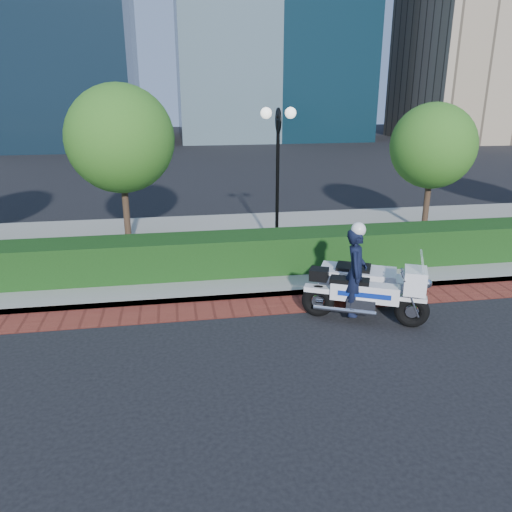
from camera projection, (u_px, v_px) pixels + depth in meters
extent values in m
plane|color=black|center=(280.00, 336.00, 10.31)|extent=(120.00, 120.00, 0.00)
cube|color=maroon|center=(267.00, 306.00, 11.71)|extent=(60.00, 1.00, 0.01)
cube|color=gray|center=(241.00, 246.00, 15.90)|extent=(60.00, 8.00, 0.15)
cube|color=black|center=(253.00, 252.00, 13.47)|extent=(18.00, 1.20, 1.00)
cylinder|color=black|center=(277.00, 245.00, 15.23)|extent=(0.30, 0.30, 0.30)
cylinder|color=black|center=(277.00, 185.00, 14.64)|extent=(0.10, 0.10, 3.70)
cylinder|color=black|center=(278.00, 120.00, 14.05)|extent=(0.04, 0.70, 0.70)
sphere|color=white|center=(266.00, 113.00, 13.93)|extent=(0.32, 0.32, 0.32)
sphere|color=white|center=(291.00, 113.00, 14.04)|extent=(0.32, 0.32, 0.32)
cylinder|color=#332319|center=(126.00, 211.00, 15.45)|extent=(0.20, 0.20, 2.17)
sphere|color=#236719|center=(120.00, 139.00, 14.74)|extent=(3.20, 3.20, 3.20)
cylinder|color=#332319|center=(427.00, 204.00, 17.05)|extent=(0.20, 0.20, 1.92)
sphere|color=#236719|center=(433.00, 146.00, 16.43)|extent=(2.80, 2.80, 2.80)
torus|color=black|center=(318.00, 301.00, 11.10)|extent=(0.76, 0.51, 0.74)
torus|color=black|center=(412.00, 311.00, 10.59)|extent=(0.76, 0.51, 0.74)
cube|color=silver|center=(365.00, 292.00, 10.74)|extent=(1.47, 0.94, 0.38)
cube|color=silver|center=(361.00, 303.00, 10.84)|extent=(0.74, 0.66, 0.31)
cube|color=silver|center=(415.00, 281.00, 10.37)|extent=(0.66, 0.74, 0.50)
cube|color=silver|center=(423.00, 264.00, 10.21)|extent=(0.36, 0.56, 0.45)
cube|color=black|center=(350.00, 281.00, 10.75)|extent=(0.90, 0.66, 0.11)
cube|color=black|center=(319.00, 274.00, 10.89)|extent=(0.50, 0.49, 0.25)
cube|color=silver|center=(357.00, 281.00, 11.70)|extent=(1.90, 1.44, 0.61)
cube|color=black|center=(353.00, 267.00, 11.62)|extent=(0.94, 0.84, 0.09)
torus|color=black|center=(354.00, 284.00, 12.31)|extent=(0.58, 0.40, 0.56)
imported|color=black|center=(356.00, 272.00, 10.65)|extent=(0.71, 0.83, 1.92)
sphere|color=white|center=(358.00, 230.00, 10.35)|extent=(0.31, 0.31, 0.31)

